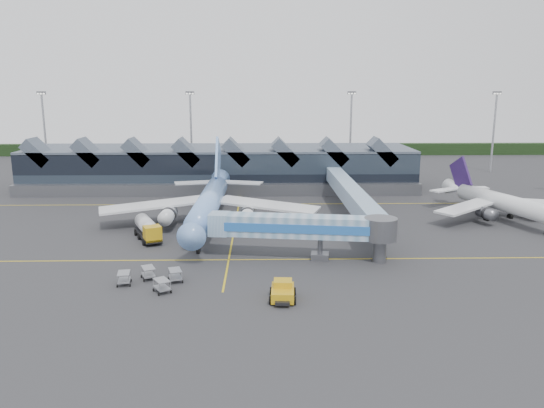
{
  "coord_description": "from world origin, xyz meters",
  "views": [
    {
      "loc": [
        4.48,
        -78.12,
        23.23
      ],
      "look_at": [
        6.3,
        5.22,
        5.0
      ],
      "focal_mm": 35.0,
      "sensor_mm": 36.0,
      "label": 1
    }
  ],
  "objects_px": {
    "main_airliner": "(210,201)",
    "jet_bridge": "(313,228)",
    "fuel_truck": "(147,227)",
    "regional_jet": "(499,201)",
    "pushback_tug": "(283,292)"
  },
  "relations": [
    {
      "from": "regional_jet",
      "to": "pushback_tug",
      "type": "relative_size",
      "value": 6.24
    },
    {
      "from": "jet_bridge",
      "to": "fuel_truck",
      "type": "height_order",
      "value": "jet_bridge"
    },
    {
      "from": "fuel_truck",
      "to": "pushback_tug",
      "type": "bearing_deg",
      "value": -74.64
    },
    {
      "from": "fuel_truck",
      "to": "jet_bridge",
      "type": "bearing_deg",
      "value": -46.82
    },
    {
      "from": "main_airliner",
      "to": "regional_jet",
      "type": "height_order",
      "value": "main_airliner"
    },
    {
      "from": "main_airliner",
      "to": "fuel_truck",
      "type": "relative_size",
      "value": 4.55
    },
    {
      "from": "main_airliner",
      "to": "pushback_tug",
      "type": "xyz_separation_m",
      "value": [
        11.22,
        -33.85,
        -3.26
      ]
    },
    {
      "from": "regional_jet",
      "to": "jet_bridge",
      "type": "bearing_deg",
      "value": -165.77
    },
    {
      "from": "regional_jet",
      "to": "jet_bridge",
      "type": "height_order",
      "value": "regional_jet"
    },
    {
      "from": "main_airliner",
      "to": "jet_bridge",
      "type": "xyz_separation_m",
      "value": [
        15.92,
        -19.55,
        0.25
      ]
    },
    {
      "from": "pushback_tug",
      "to": "jet_bridge",
      "type": "bearing_deg",
      "value": 75.0
    },
    {
      "from": "regional_jet",
      "to": "pushback_tug",
      "type": "distance_m",
      "value": 54.6
    },
    {
      "from": "fuel_truck",
      "to": "regional_jet",
      "type": "bearing_deg",
      "value": -13.09
    },
    {
      "from": "main_airliner",
      "to": "fuel_truck",
      "type": "distance_m",
      "value": 12.94
    },
    {
      "from": "fuel_truck",
      "to": "main_airliner",
      "type": "bearing_deg",
      "value": 20.69
    }
  ]
}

